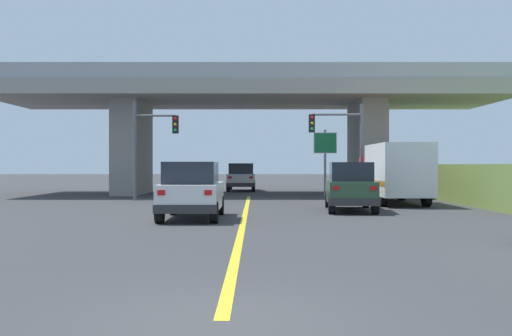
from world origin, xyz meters
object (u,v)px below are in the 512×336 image
suv_lead (191,190)px  highway_sign (325,149)px  suv_crossing (349,186)px  traffic_signal_farside (149,139)px  traffic_signal_nearside (342,139)px  sedan_oncoming (241,177)px  box_truck (394,172)px

suv_lead → highway_sign: 15.51m
suv_crossing → traffic_signal_farside: bearing=148.5°
traffic_signal_nearside → suv_crossing: bearing=-96.1°
suv_crossing → traffic_signal_nearside: size_ratio=0.93×
highway_sign → sedan_oncoming: bearing=121.9°
box_truck → traffic_signal_nearside: bearing=129.0°
sedan_oncoming → traffic_signal_nearside: traffic_signal_nearside is taller
suv_lead → box_truck: bearing=41.4°
sedan_oncoming → highway_sign: size_ratio=1.15×
traffic_signal_nearside → highway_sign: 3.44m
suv_crossing → suv_lead: bearing=-145.0°
suv_crossing → traffic_signal_farside: traffic_signal_farside is taller
suv_lead → sedan_oncoming: bearing=87.0°
sedan_oncoming → traffic_signal_farside: size_ratio=0.87×
box_truck → traffic_signal_nearside: traffic_signal_nearside is taller
sedan_oncoming → traffic_signal_farside: bearing=-111.6°
sedan_oncoming → traffic_signal_nearside: (5.75, -11.71, 2.31)m
box_truck → highway_sign: bearing=114.1°
box_truck → traffic_signal_farside: (-12.52, 2.68, 1.75)m
box_truck → traffic_signal_nearside: 3.83m
box_truck → sedan_oncoming: (-7.88, 14.35, -0.54)m
suv_crossing → traffic_signal_nearside: 7.45m
suv_lead → box_truck: 12.11m
suv_lead → sedan_oncoming: size_ratio=0.96×
sedan_oncoming → suv_crossing: bearing=-75.1°
suv_lead → suv_crossing: size_ratio=0.92×
traffic_signal_nearside → traffic_signal_farside: bearing=179.8°
suv_lead → suv_crossing: (6.18, 3.60, -0.00)m
sedan_oncoming → suv_lead: bearing=-93.0°
traffic_signal_farside → highway_sign: bearing=18.7°
traffic_signal_nearside → traffic_signal_farside: traffic_signal_farside is taller
sedan_oncoming → box_truck: bearing=-61.2°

